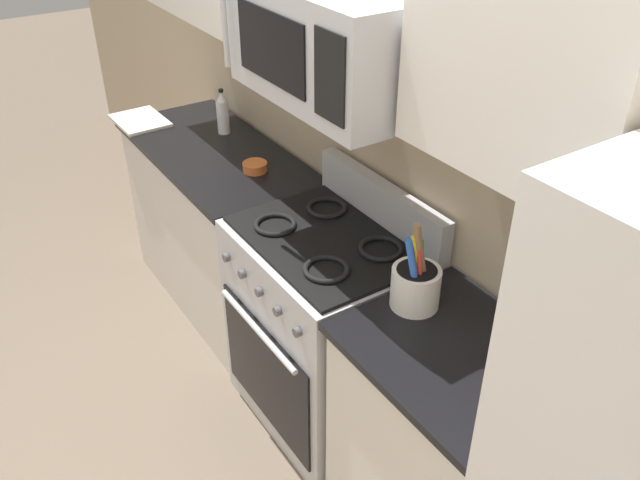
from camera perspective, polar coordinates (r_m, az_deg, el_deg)
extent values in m
plane|color=#6B5B4C|center=(2.96, -11.31, -19.19)|extent=(16.00, 16.00, 0.00)
cube|color=tan|center=(2.58, 7.39, 9.58)|extent=(8.00, 0.10, 2.60)
cube|color=silver|center=(3.57, -8.49, 0.88)|extent=(1.19, 0.54, 0.88)
cube|color=black|center=(3.35, -9.11, 7.49)|extent=(1.23, 0.58, 0.03)
cube|color=#B2B5BA|center=(2.84, 0.50, -7.85)|extent=(0.76, 0.58, 0.91)
cube|color=black|center=(2.79, -4.67, -11.42)|extent=(0.67, 0.01, 0.51)
cylinder|color=#B2B5BA|center=(2.61, -5.42, -7.61)|extent=(0.57, 0.02, 0.02)
cube|color=black|center=(2.56, 0.55, 0.02)|extent=(0.73, 0.53, 0.02)
cube|color=#B2B5BA|center=(2.66, 5.27, 3.19)|extent=(0.76, 0.06, 0.18)
torus|color=black|center=(2.63, -3.87, 1.32)|extent=(0.17, 0.17, 0.02)
torus|color=black|center=(2.37, 0.53, -2.53)|extent=(0.17, 0.17, 0.02)
torus|color=black|center=(2.74, 0.57, 2.79)|extent=(0.17, 0.17, 0.02)
torus|color=black|center=(2.49, 5.22, -0.73)|extent=(0.17, 0.17, 0.02)
cylinder|color=#4C4C51|center=(2.71, -8.05, -1.51)|extent=(0.04, 0.02, 0.04)
cylinder|color=#4C4C51|center=(2.61, -6.71, -2.93)|extent=(0.04, 0.02, 0.04)
cylinder|color=#4C4C51|center=(2.51, -5.26, -4.47)|extent=(0.04, 0.02, 0.04)
cylinder|color=#4C4C51|center=(2.41, -3.69, -6.12)|extent=(0.04, 0.02, 0.04)
cylinder|color=#4C4C51|center=(2.32, -1.98, -7.90)|extent=(0.04, 0.02, 0.04)
cube|color=silver|center=(2.45, 10.62, -17.48)|extent=(0.66, 0.54, 0.88)
cube|color=black|center=(2.13, 11.86, -9.59)|extent=(0.70, 0.58, 0.03)
cube|color=#B2B5BA|center=(2.26, 1.29, 16.55)|extent=(0.75, 0.40, 0.37)
cube|color=black|center=(2.21, -4.26, 16.12)|extent=(0.41, 0.01, 0.23)
cube|color=black|center=(1.94, 0.83, 13.77)|extent=(0.15, 0.01, 0.26)
cylinder|color=#B2B5BA|center=(2.43, -8.13, 17.43)|extent=(0.02, 0.02, 0.26)
cube|color=silver|center=(1.76, 19.06, 16.03)|extent=(0.69, 0.34, 0.68)
cylinder|color=white|center=(2.23, 8.17, -4.04)|extent=(0.16, 0.16, 0.14)
cylinder|color=black|center=(2.22, 8.19, -3.81)|extent=(0.14, 0.14, 0.12)
cylinder|color=red|center=(2.16, 8.55, -2.49)|extent=(0.02, 0.04, 0.27)
cylinder|color=blue|center=(2.15, 8.03, -2.82)|extent=(0.07, 0.05, 0.25)
cylinder|color=yellow|center=(2.17, 8.46, -2.35)|extent=(0.03, 0.08, 0.26)
cylinder|color=olive|center=(2.16, 8.67, -1.80)|extent=(0.04, 0.10, 0.31)
cylinder|color=green|center=(2.18, 8.69, -2.51)|extent=(0.03, 0.04, 0.24)
cube|color=silver|center=(3.74, -15.17, 9.85)|extent=(0.32, 0.25, 0.02)
cylinder|color=silver|center=(3.49, -8.31, 10.37)|extent=(0.06, 0.06, 0.17)
cone|color=silver|center=(3.45, -8.45, 12.05)|extent=(0.06, 0.06, 0.05)
cylinder|color=black|center=(3.44, -8.50, 12.54)|extent=(0.03, 0.03, 0.01)
cylinder|color=#D1662D|center=(3.09, -5.58, 6.23)|extent=(0.11, 0.11, 0.04)
torus|color=#D1662D|center=(3.09, -5.60, 6.56)|extent=(0.12, 0.12, 0.01)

